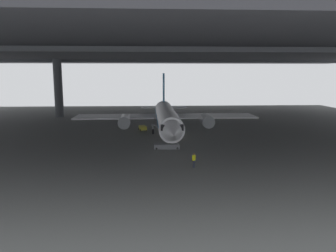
{
  "coord_description": "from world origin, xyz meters",
  "views": [
    {
      "loc": [
        -3.68,
        -54.77,
        10.74
      ],
      "look_at": [
        -0.97,
        -3.41,
        2.47
      ],
      "focal_mm": 34.86,
      "sensor_mm": 36.0,
      "label": 1
    }
  ],
  "objects_px": {
    "boarding_stairs": "(166,143)",
    "baggage_tug": "(143,128)",
    "crew_worker_by_stairs": "(173,138)",
    "crew_worker_near_nose": "(194,159)",
    "airplane_main": "(167,117)",
    "traffic_cone_orange": "(193,158)"
  },
  "relations": [
    {
      "from": "boarding_stairs",
      "to": "baggage_tug",
      "type": "height_order",
      "value": "boarding_stairs"
    },
    {
      "from": "crew_worker_by_stairs",
      "to": "baggage_tug",
      "type": "height_order",
      "value": "crew_worker_by_stairs"
    },
    {
      "from": "boarding_stairs",
      "to": "crew_worker_near_nose",
      "type": "xyz_separation_m",
      "value": [
        2.71,
        -10.01,
        0.26
      ]
    },
    {
      "from": "boarding_stairs",
      "to": "crew_worker_near_nose",
      "type": "height_order",
      "value": "boarding_stairs"
    },
    {
      "from": "airplane_main",
      "to": "baggage_tug",
      "type": "relative_size",
      "value": 14.19
    },
    {
      "from": "baggage_tug",
      "to": "traffic_cone_orange",
      "type": "bearing_deg",
      "value": -72.91
    },
    {
      "from": "crew_worker_near_nose",
      "to": "crew_worker_by_stairs",
      "type": "distance_m",
      "value": 12.75
    },
    {
      "from": "airplane_main",
      "to": "boarding_stairs",
      "type": "xyz_separation_m",
      "value": [
        -0.51,
        -9.54,
        -2.61
      ]
    },
    {
      "from": "crew_worker_near_nose",
      "to": "baggage_tug",
      "type": "bearing_deg",
      "value": 104.42
    },
    {
      "from": "boarding_stairs",
      "to": "crew_worker_by_stairs",
      "type": "relative_size",
      "value": 2.74
    },
    {
      "from": "traffic_cone_orange",
      "to": "baggage_tug",
      "type": "xyz_separation_m",
      "value": [
        -6.84,
        22.24,
        0.23
      ]
    },
    {
      "from": "crew_worker_near_nose",
      "to": "baggage_tug",
      "type": "height_order",
      "value": "crew_worker_near_nose"
    },
    {
      "from": "airplane_main",
      "to": "crew_worker_by_stairs",
      "type": "distance_m",
      "value": 7.33
    },
    {
      "from": "baggage_tug",
      "to": "crew_worker_near_nose",
      "type": "bearing_deg",
      "value": -75.58
    },
    {
      "from": "traffic_cone_orange",
      "to": "airplane_main",
      "type": "bearing_deg",
      "value": 98.77
    },
    {
      "from": "crew_worker_near_nose",
      "to": "crew_worker_by_stairs",
      "type": "height_order",
      "value": "crew_worker_near_nose"
    },
    {
      "from": "airplane_main",
      "to": "crew_worker_near_nose",
      "type": "bearing_deg",
      "value": -83.57
    },
    {
      "from": "traffic_cone_orange",
      "to": "baggage_tug",
      "type": "height_order",
      "value": "baggage_tug"
    },
    {
      "from": "airplane_main",
      "to": "crew_worker_near_nose",
      "type": "height_order",
      "value": "airplane_main"
    },
    {
      "from": "crew_worker_near_nose",
      "to": "traffic_cone_orange",
      "type": "xyz_separation_m",
      "value": [
        0.36,
        2.98,
        -0.69
      ]
    },
    {
      "from": "crew_worker_by_stairs",
      "to": "traffic_cone_orange",
      "type": "xyz_separation_m",
      "value": [
        1.9,
        -9.68,
        -0.65
      ]
    },
    {
      "from": "airplane_main",
      "to": "baggage_tug",
      "type": "xyz_separation_m",
      "value": [
        -4.28,
        5.66,
        -2.81
      ]
    }
  ]
}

